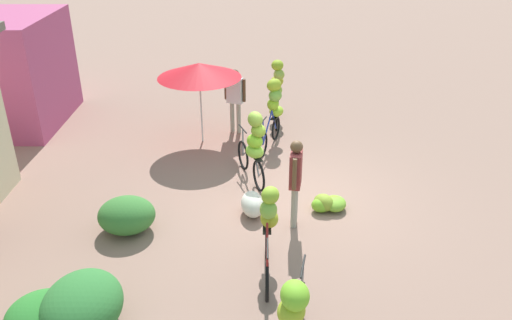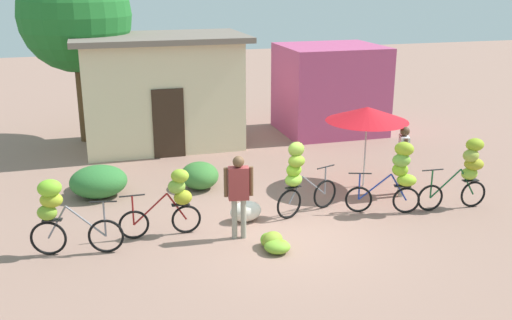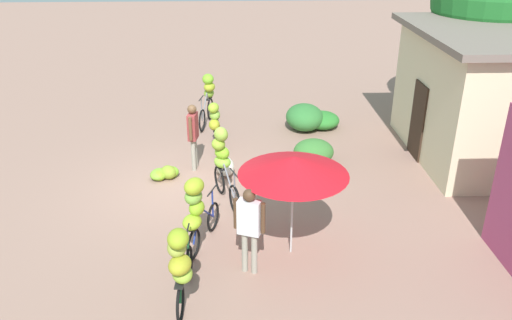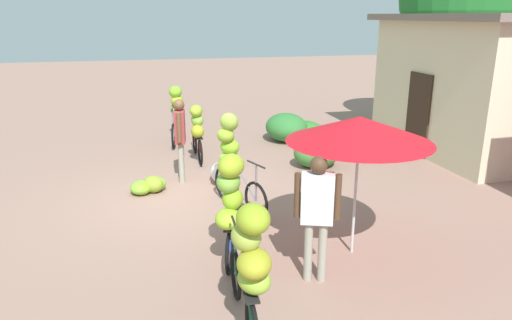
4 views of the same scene
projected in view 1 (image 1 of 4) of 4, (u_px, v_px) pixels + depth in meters
The scene contains 15 objects.
ground_plane at pixel (296, 198), 10.63m from camera, with size 60.00×60.00×0.00m, color #957061.
shop_pink at pixel (4, 71), 13.65m from camera, with size 3.20×2.80×2.86m, color #B34674.
hedge_bush_front_left at pixel (43, 316), 7.29m from camera, with size 1.01×1.03×0.50m, color #2E7B2E.
hedge_bush_front_right at pixel (82, 305), 7.29m from camera, with size 1.34×1.12×0.76m, color #317534.
hedge_bush_mid at pixel (127, 215), 9.47m from camera, with size 0.93×1.04×0.65m, color #3A7732.
market_umbrella at pixel (199, 70), 12.31m from camera, with size 2.01×2.01×2.02m.
bicycle_leftmost at pixel (294, 317), 6.36m from camera, with size 1.72×0.52×1.50m.
bicycle_near_pile at pixel (269, 224), 8.35m from camera, with size 1.66×0.36×1.40m.
bicycle_center_loaded at pixel (254, 144), 10.72m from camera, with size 1.61×0.67×1.69m.
bicycle_by_shop at pixel (274, 107), 12.64m from camera, with size 1.57×0.68×1.63m.
bicycle_rightmost at pixel (277, 85), 14.10m from camera, with size 1.68×0.45×1.62m.
banana_pile_on_ground at pixel (329, 203), 10.19m from camera, with size 0.61×0.78×0.33m.
produce_sack at pixel (252, 204), 10.01m from camera, with size 0.70×0.44×0.44m, color silver.
person_vendor at pixel (235, 94), 13.19m from camera, with size 0.33×0.55×1.69m.
person_bystander at pixel (296, 174), 9.32m from camera, with size 0.57×0.26×1.72m.
Camera 1 is at (-9.15, 0.77, 5.48)m, focal length 36.57 mm.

